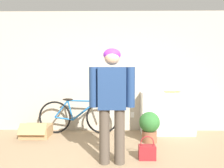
# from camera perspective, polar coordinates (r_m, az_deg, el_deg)

# --- Properties ---
(wall_back) EXTENTS (8.00, 0.07, 2.60)m
(wall_back) POSITION_cam_1_polar(r_m,az_deg,el_deg) (4.80, -1.20, 3.20)
(wall_back) COLOR #B7AD99
(wall_back) RESTS_ON ground_plane
(side_shelf) EXTENTS (1.09, 0.41, 0.87)m
(side_shelf) POSITION_cam_1_polar(r_m,az_deg,el_deg) (4.77, 14.26, -7.38)
(side_shelf) COLOR white
(side_shelf) RESTS_ON ground_plane
(person) EXTENTS (0.65, 0.24, 1.67)m
(person) POSITION_cam_1_polar(r_m,az_deg,el_deg) (3.12, 0.00, -3.42)
(person) COLOR #4C4238
(person) RESTS_ON ground_plane
(bicycle) EXTENTS (1.69, 0.46, 0.76)m
(bicycle) POSITION_cam_1_polar(r_m,az_deg,el_deg) (4.70, -8.78, -8.32)
(bicycle) COLOR black
(bicycle) RESTS_ON ground_plane
(banana) EXTENTS (0.36, 0.10, 0.04)m
(banana) POSITION_cam_1_polar(r_m,az_deg,el_deg) (4.68, 15.41, -1.97)
(banana) COLOR #EAD64C
(banana) RESTS_ON side_shelf
(handbag) EXTENTS (0.26, 0.15, 0.36)m
(handbag) POSITION_cam_1_polar(r_m,az_deg,el_deg) (3.52, 9.15, -17.04)
(handbag) COLOR maroon
(handbag) RESTS_ON ground_plane
(cardboard_box) EXTENTS (0.56, 0.52, 0.31)m
(cardboard_box) POSITION_cam_1_polar(r_m,az_deg,el_deg) (4.76, -19.15, -11.52)
(cardboard_box) COLOR #A87F51
(cardboard_box) RESTS_ON ground_plane
(potted_plant) EXTENTS (0.39, 0.39, 0.57)m
(potted_plant) POSITION_cam_1_polar(r_m,az_deg,el_deg) (4.21, 9.76, -10.57)
(potted_plant) COLOR brown
(potted_plant) RESTS_ON ground_plane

